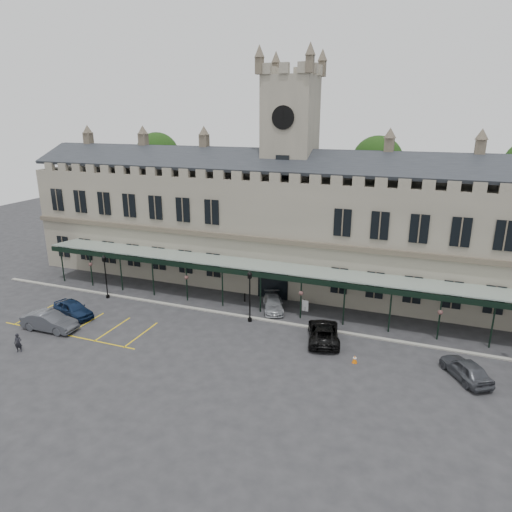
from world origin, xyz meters
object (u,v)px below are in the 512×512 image
(clock_tower, at_px, (290,166))
(lamp_post_mid, at_px, (250,292))
(traffic_cone, at_px, (355,359))
(car_right_a, at_px, (466,369))
(station_building, at_px, (288,227))
(sign_board, at_px, (305,306))
(car_left_b, at_px, (50,321))
(car_taxi, at_px, (273,304))
(lamp_post_left, at_px, (105,273))
(car_left_a, at_px, (73,309))
(car_van, at_px, (323,332))
(person_a, at_px, (18,343))

(clock_tower, xyz_separation_m, lamp_post_mid, (-0.16, -11.16, -10.17))
(traffic_cone, distance_m, car_right_a, 7.85)
(traffic_cone, bearing_deg, station_building, 123.77)
(sign_board, distance_m, car_right_a, 15.76)
(car_left_b, bearing_deg, clock_tower, -42.20)
(station_building, height_order, car_taxi, station_building)
(lamp_post_left, relative_size, car_right_a, 1.06)
(car_left_a, bearing_deg, station_building, -27.89)
(lamp_post_left, height_order, car_right_a, lamp_post_left)
(lamp_post_mid, bearing_deg, car_taxi, 70.25)
(lamp_post_mid, xyz_separation_m, car_van, (7.16, -1.25, -2.19))
(clock_tower, height_order, car_left_b, clock_tower)
(clock_tower, relative_size, car_right_a, 5.58)
(clock_tower, relative_size, lamp_post_left, 5.28)
(clock_tower, distance_m, traffic_cone, 22.26)
(clock_tower, relative_size, lamp_post_mid, 5.00)
(clock_tower, bearing_deg, car_taxi, -82.81)
(clock_tower, bearing_deg, lamp_post_mid, -90.83)
(station_building, height_order, clock_tower, clock_tower)
(car_left_a, xyz_separation_m, car_left_b, (0.06, -2.98, 0.04))
(sign_board, bearing_deg, person_a, -134.60)
(station_building, xyz_separation_m, car_taxi, (1.00, -7.84, -5.81))
(car_taxi, relative_size, person_a, 2.85)
(lamp_post_mid, bearing_deg, traffic_cone, -21.32)
(clock_tower, bearing_deg, station_building, -90.00)
(car_right_a, bearing_deg, car_van, -43.56)
(lamp_post_mid, distance_m, car_left_b, 17.87)
(station_building, height_order, lamp_post_left, station_building)
(traffic_cone, xyz_separation_m, car_left_b, (-26.12, -3.93, 0.53))
(car_right_a, distance_m, person_a, 34.38)
(car_taxi, bearing_deg, lamp_post_mid, -132.57)
(car_right_a, bearing_deg, clock_tower, -71.61)
(station_building, distance_m, clock_tower, 6.64)
(lamp_post_left, bearing_deg, car_right_a, -5.67)
(clock_tower, bearing_deg, traffic_cone, -56.38)
(car_van, height_order, car_right_a, car_right_a)
(sign_board, relative_size, car_right_a, 0.25)
(clock_tower, bearing_deg, car_van, -60.57)
(car_left_a, bearing_deg, lamp_post_left, 17.23)
(clock_tower, distance_m, car_right_a, 26.15)
(lamp_post_mid, bearing_deg, station_building, 89.16)
(traffic_cone, bearing_deg, person_a, -162.83)
(car_van, distance_m, person_a, 24.81)
(car_left_a, relative_size, person_a, 2.92)
(station_building, xyz_separation_m, car_left_a, (-16.10, -16.03, -5.68))
(sign_board, xyz_separation_m, car_van, (3.00, -5.32, 0.21))
(sign_board, bearing_deg, car_left_a, -149.81)
(car_left_a, xyz_separation_m, car_right_a, (34.00, 1.58, -0.03))
(sign_board, distance_m, car_left_b, 23.36)
(lamp_post_mid, height_order, person_a, lamp_post_mid)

